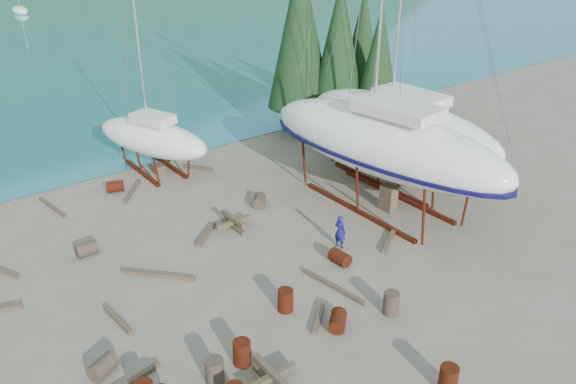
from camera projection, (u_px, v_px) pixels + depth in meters
ground at (302, 290)px, 21.73m from camera, size 600.00×600.00×0.00m
cypress_near_right at (339, 47)px, 34.55m from camera, size 3.60×3.60×10.00m
cypress_mid_right at (379, 64)px, 34.33m from camera, size 3.06×3.06×8.50m
cypress_back_left at (300, 31)px, 34.78m from camera, size 4.14×4.14×11.50m
cypress_far_right at (362, 48)px, 37.16m from camera, size 3.24×3.24×9.00m
moored_boat_mid at (20, 11)px, 84.02m from camera, size 2.00×5.00×6.05m
large_sailboat_near at (383, 141)px, 26.67m from camera, size 5.58×13.86×21.21m
large_sailboat_far at (399, 125)px, 29.52m from camera, size 4.14×12.43×19.41m
small_sailboat_shore at (152, 137)px, 31.10m from camera, size 4.94×8.04×12.28m
worker at (340, 231)px, 24.25m from camera, size 0.48×0.63×1.56m
drum_4 at (115, 186)px, 29.43m from camera, size 1.02×0.82×0.58m
drum_6 at (340, 257)px, 23.29m from camera, size 0.63×0.91×0.58m
drum_7 at (448, 379)px, 16.98m from camera, size 0.58×0.58×0.88m
drum_9 at (87, 249)px, 23.90m from camera, size 0.88×0.58×0.58m
drum_10 at (242, 353)px, 17.99m from camera, size 0.58×0.58×0.88m
drum_11 at (259, 200)px, 27.98m from camera, size 1.01×1.05×0.58m
drum_12 at (338, 321)px, 19.65m from camera, size 1.04×1.02×0.58m
drum_14 at (286, 300)px, 20.45m from camera, size 0.58×0.58×0.88m
drum_15 at (103, 367)px, 17.63m from camera, size 1.04×0.90×0.58m
drum_16 at (215, 371)px, 17.26m from camera, size 0.58×0.58×0.88m
drum_17 at (391, 303)px, 20.30m from camera, size 0.58×0.58×0.88m
timber_0 at (53, 207)px, 27.78m from camera, size 0.53×2.81×0.14m
timber_1 at (389, 241)px, 24.82m from camera, size 1.70×1.12×0.19m
timber_4 at (118, 320)px, 20.02m from camera, size 0.33×1.92×0.17m
timber_5 at (333, 286)px, 21.83m from camera, size 0.57×3.11×0.16m
timber_6 at (198, 168)px, 32.10m from camera, size 1.10×1.61×0.19m
timber_7 at (319, 319)px, 20.05m from camera, size 1.33×1.13×0.17m
timber_8 at (207, 234)px, 25.37m from camera, size 1.65×1.37×0.19m
timber_9 at (133, 191)px, 29.42m from camera, size 1.85×2.18×0.15m
timber_10 at (159, 275)px, 22.52m from camera, size 2.22×2.40×0.16m
timber_12 at (129, 383)px, 17.29m from camera, size 2.25×0.56×0.17m
timber_pile_fore at (271, 377)px, 17.22m from camera, size 1.80×1.80×0.60m
timber_pile_aft at (233, 222)px, 25.96m from camera, size 1.80×1.80×0.60m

